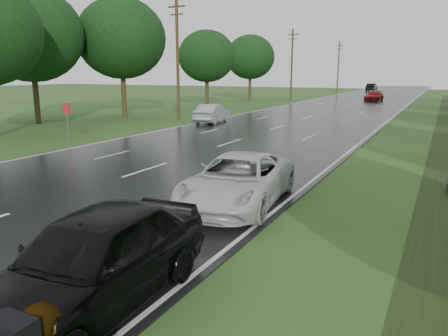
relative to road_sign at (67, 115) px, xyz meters
name	(u,v)px	position (x,y,z in m)	size (l,w,h in m)	color
road	(339,108)	(8.50, 33.00, -1.62)	(14.00, 180.00, 0.04)	black
edge_stripe_east	(402,110)	(15.25, 33.00, -1.60)	(0.12, 180.00, 0.01)	silver
edge_stripe_west	(284,105)	(1.75, 33.00, -1.60)	(0.12, 180.00, 0.01)	silver
center_line	(339,107)	(8.50, 33.00, -1.60)	(0.12, 180.00, 0.01)	silver
road_sign	(67,115)	(0.00, 0.00, 0.00)	(0.50, 0.06, 2.30)	slate
utility_pole_mid	(178,58)	(-0.70, 13.00, 3.55)	(1.60, 0.26, 10.00)	#382817
utility_pole_far	(292,64)	(-0.70, 43.00, 3.55)	(1.60, 0.26, 10.00)	#382817
utility_pole_distant	(338,66)	(-0.70, 73.00, 3.55)	(1.60, 0.26, 10.00)	#382817
tree_west_c	(121,38)	(-6.50, 13.00, 5.27)	(7.80, 7.80, 10.43)	#382817
tree_west_d	(207,56)	(-5.70, 27.00, 4.18)	(6.60, 6.60, 8.80)	#382817
tree_west_e	(31,35)	(-9.50, 6.00, 5.19)	(8.00, 8.00, 10.44)	#382817
tree_west_f	(250,57)	(-6.30, 41.00, 4.49)	(7.00, 7.00, 9.29)	#382817
white_pickup	(238,180)	(14.00, -6.67, -0.84)	(2.53, 5.48, 1.52)	silver
dark_sedan	(94,259)	(14.34, -13.23, -0.73)	(2.06, 5.13, 1.75)	black
silver_sedan	(212,113)	(2.70, 12.64, -0.85)	(1.58, 4.54, 1.50)	#9C9FA4
far_car_red	(374,96)	(10.33, 46.74, -0.91)	(1.94, 4.78, 1.39)	maroon
far_car_dark	(372,87)	(4.98, 80.54, -0.79)	(1.73, 4.95, 1.63)	black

